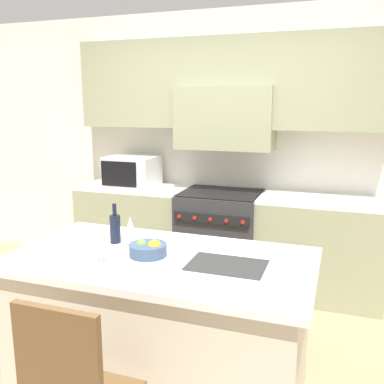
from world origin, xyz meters
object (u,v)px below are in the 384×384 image
at_px(wine_glass_near, 100,240).
at_px(wine_glass_far, 130,227).
at_px(microwave, 132,171).
at_px(wine_bottle, 115,228).
at_px(range_stove, 220,238).
at_px(fruit_bowl, 148,249).

relative_size(wine_glass_near, wine_glass_far, 1.00).
xyz_separation_m(microwave, wine_bottle, (0.68, -1.59, -0.10)).
bearing_deg(microwave, wine_glass_far, -63.43).
distance_m(range_stove, microwave, 1.15).
height_order(range_stove, wine_glass_far, wine_glass_far).
distance_m(range_stove, wine_glass_far, 1.72).
relative_size(wine_glass_far, fruit_bowl, 0.88).
relative_size(range_stove, wine_bottle, 3.59).
bearing_deg(range_stove, wine_glass_far, -95.13).
height_order(wine_bottle, wine_glass_far, wine_bottle).
bearing_deg(wine_bottle, microwave, 113.25).
bearing_deg(wine_glass_near, microwave, 111.97).
height_order(microwave, wine_bottle, microwave).
xyz_separation_m(range_stove, fruit_bowl, (0.03, -1.72, 0.47)).
xyz_separation_m(microwave, wine_glass_far, (0.82, -1.64, -0.07)).
relative_size(wine_glass_near, fruit_bowl, 0.88).
height_order(microwave, wine_glass_far, microwave).
xyz_separation_m(microwave, fruit_bowl, (0.99, -1.74, -0.16)).
distance_m(range_stove, wine_bottle, 1.68).
bearing_deg(wine_glass_far, range_stove, 84.87).
distance_m(wine_glass_near, wine_glass_far, 0.30).
bearing_deg(microwave, fruit_bowl, -60.36).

